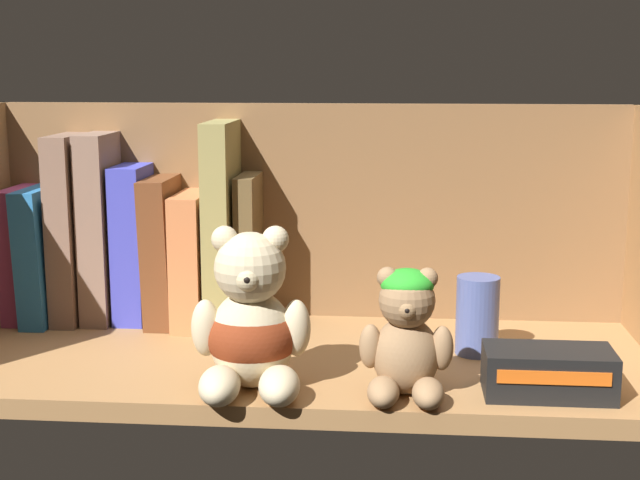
# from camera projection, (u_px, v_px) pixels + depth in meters

# --- Properties ---
(shelf_board) EXTENTS (0.74, 0.30, 0.02)m
(shelf_board) POSITION_uv_depth(u_px,v_px,m) (297.00, 364.00, 0.97)
(shelf_board) COLOR #9E7042
(shelf_board) RESTS_ON ground
(shelf_back_panel) EXTENTS (0.76, 0.01, 0.28)m
(shelf_back_panel) POSITION_uv_depth(u_px,v_px,m) (311.00, 219.00, 1.10)
(shelf_back_panel) COLOR brown
(shelf_back_panel) RESTS_ON ground
(book_0) EXTENTS (0.02, 0.12, 0.16)m
(book_0) POSITION_uv_depth(u_px,v_px,m) (25.00, 252.00, 1.10)
(book_0) COLOR #8C335E
(book_0) RESTS_ON shelf_board
(book_1) EXTENTS (0.03, 0.14, 0.16)m
(book_1) POSITION_uv_depth(u_px,v_px,m) (49.00, 251.00, 1.10)
(book_1) COLOR #266DAE
(book_1) RESTS_ON shelf_board
(book_2) EXTENTS (0.03, 0.12, 0.22)m
(book_2) POSITION_uv_depth(u_px,v_px,m) (75.00, 227.00, 1.09)
(book_2) COLOR #7E5F4E
(book_2) RESTS_ON shelf_board
(book_3) EXTENTS (0.03, 0.11, 0.22)m
(book_3) POSITION_uv_depth(u_px,v_px,m) (104.00, 227.00, 1.09)
(book_3) COLOR #836554
(book_3) RESTS_ON shelf_board
(book_4) EXTENTS (0.04, 0.09, 0.19)m
(book_4) POSITION_uv_depth(u_px,v_px,m) (135.00, 242.00, 1.09)
(book_4) COLOR #3C42BE
(book_4) RESTS_ON shelf_board
(book_5) EXTENTS (0.04, 0.13, 0.17)m
(book_5) POSITION_uv_depth(u_px,v_px,m) (166.00, 248.00, 1.08)
(book_5) COLOR brown
(book_5) RESTS_ON shelf_board
(book_6) EXTENTS (0.03, 0.14, 0.16)m
(book_6) POSITION_uv_depth(u_px,v_px,m) (197.00, 256.00, 1.08)
(book_6) COLOR #CF7846
(book_6) RESTS_ON shelf_board
(book_7) EXTENTS (0.03, 0.14, 0.24)m
(book_7) POSITION_uv_depth(u_px,v_px,m) (226.00, 222.00, 1.07)
(book_7) COLOR #93884C
(book_7) RESTS_ON shelf_board
(book_8) EXTENTS (0.02, 0.11, 0.18)m
(book_8) POSITION_uv_depth(u_px,v_px,m) (251.00, 248.00, 1.07)
(book_8) COLOR brown
(book_8) RESTS_ON shelf_board
(teddy_bear_larger) EXTENTS (0.11, 0.12, 0.16)m
(teddy_bear_larger) POSITION_uv_depth(u_px,v_px,m) (251.00, 326.00, 0.85)
(teddy_bear_larger) COLOR beige
(teddy_bear_larger) RESTS_ON shelf_board
(teddy_bear_smaller) EXTENTS (0.09, 0.09, 0.12)m
(teddy_bear_smaller) POSITION_uv_depth(u_px,v_px,m) (406.00, 336.00, 0.84)
(teddy_bear_smaller) COLOR #93704C
(teddy_bear_smaller) RESTS_ON shelf_board
(pillar_candle) EXTENTS (0.05, 0.05, 0.08)m
(pillar_candle) POSITION_uv_depth(u_px,v_px,m) (477.00, 315.00, 0.96)
(pillar_candle) COLOR #4C5B99
(pillar_candle) RESTS_ON shelf_board
(small_product_box) EXTENTS (0.12, 0.06, 0.04)m
(small_product_box) POSITION_uv_depth(u_px,v_px,m) (548.00, 372.00, 0.84)
(small_product_box) COLOR black
(small_product_box) RESTS_ON shelf_board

